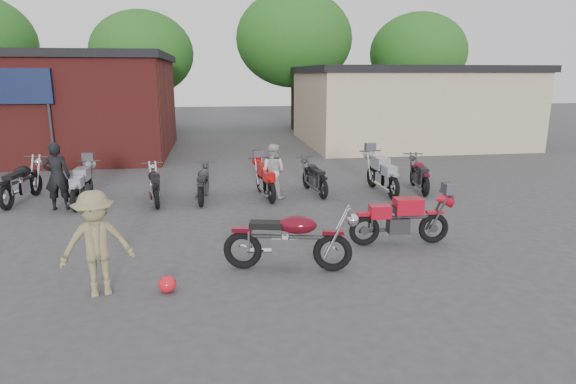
{
  "coord_description": "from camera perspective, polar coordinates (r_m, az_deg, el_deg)",
  "views": [
    {
      "loc": [
        -1.04,
        -8.16,
        3.4
      ],
      "look_at": [
        0.52,
        1.9,
        0.9
      ],
      "focal_mm": 30.0,
      "sensor_mm": 36.0,
      "label": 1
    }
  ],
  "objects": [
    {
      "name": "ground",
      "position": [
        8.9,
        -1.43,
        -8.67
      ],
      "size": [
        90.0,
        90.0,
        0.0
      ],
      "primitive_type": "plane",
      "color": "#3A3A3D"
    },
    {
      "name": "helmet",
      "position": [
        8.06,
        -14.11,
        -10.55
      ],
      "size": [
        0.37,
        0.37,
        0.27
      ],
      "primitive_type": "ellipsoid",
      "rotation": [
        0.0,
        0.0,
        0.35
      ],
      "color": "red",
      "rests_on": "ground"
    },
    {
      "name": "stucco_building",
      "position": [
        25.1,
        13.76,
        9.64
      ],
      "size": [
        10.0,
        8.0,
        3.5
      ],
      "primitive_type": "cube",
      "color": "tan",
      "rests_on": "ground"
    },
    {
      "name": "row_bike_1",
      "position": [
        13.93,
        -23.25,
        0.97
      ],
      "size": [
        0.67,
        1.99,
        1.15
      ],
      "primitive_type": null,
      "rotation": [
        0.0,
        0.0,
        1.58
      ],
      "color": "gray",
      "rests_on": "ground"
    },
    {
      "name": "vintage_motorcycle",
      "position": [
        8.47,
        0.23,
        -5.22
      ],
      "size": [
        2.31,
        1.2,
        1.28
      ],
      "primitive_type": null,
      "rotation": [
        0.0,
        0.0,
        -0.23
      ],
      "color": "#5A0B17",
      "rests_on": "ground"
    },
    {
      "name": "tree_3",
      "position": [
        32.86,
        15.04,
        14.04
      ],
      "size": [
        6.08,
        6.08,
        7.6
      ],
      "primitive_type": null,
      "color": "#164C14",
      "rests_on": "ground"
    },
    {
      "name": "person_light",
      "position": [
        13.44,
        -1.83,
        2.49
      ],
      "size": [
        0.93,
        0.87,
        1.53
      ],
      "primitive_type": "imported",
      "rotation": [
        0.0,
        0.0,
        2.63
      ],
      "color": "#B9B8B4",
      "rests_on": "ground"
    },
    {
      "name": "person_tan",
      "position": [
        8.05,
        -21.73,
        -5.72
      ],
      "size": [
        1.22,
        0.89,
        1.69
      ],
      "primitive_type": "imported",
      "rotation": [
        0.0,
        0.0,
        0.26
      ],
      "color": "olive",
      "rests_on": "ground"
    },
    {
      "name": "row_bike_3",
      "position": [
        13.4,
        -10.02,
        1.22
      ],
      "size": [
        0.74,
        1.87,
        1.06
      ],
      "primitive_type": null,
      "rotation": [
        0.0,
        0.0,
        1.49
      ],
      "color": "black",
      "rests_on": "ground"
    },
    {
      "name": "row_bike_7",
      "position": [
        14.85,
        15.31,
        2.25
      ],
      "size": [
        0.93,
        1.98,
        1.1
      ],
      "primitive_type": null,
      "rotation": [
        0.0,
        0.0,
        1.41
      ],
      "color": "#4F091D",
      "rests_on": "ground"
    },
    {
      "name": "person_dark",
      "position": [
        13.55,
        -25.69,
        1.68
      ],
      "size": [
        0.67,
        0.47,
        1.75
      ],
      "primitive_type": "imported",
      "rotation": [
        0.0,
        0.0,
        3.22
      ],
      "color": "black",
      "rests_on": "ground"
    },
    {
      "name": "tree_1",
      "position": [
        30.42,
        -16.78,
        13.8
      ],
      "size": [
        5.92,
        5.92,
        7.4
      ],
      "primitive_type": null,
      "color": "#164C14",
      "rests_on": "ground"
    },
    {
      "name": "row_bike_0",
      "position": [
        14.87,
        -29.08,
        1.26
      ],
      "size": [
        0.97,
        2.2,
        1.23
      ],
      "primitive_type": null,
      "rotation": [
        0.0,
        0.0,
        1.44
      ],
      "color": "black",
      "rests_on": "ground"
    },
    {
      "name": "row_bike_4",
      "position": [
        13.57,
        -2.72,
        1.7
      ],
      "size": [
        0.87,
        1.99,
        1.12
      ],
      "primitive_type": null,
      "rotation": [
        0.0,
        0.0,
        1.7
      ],
      "color": "#B9100F",
      "rests_on": "ground"
    },
    {
      "name": "tree_2",
      "position": [
        30.59,
        0.71,
        15.67
      ],
      "size": [
        7.04,
        7.04,
        8.8
      ],
      "primitive_type": null,
      "color": "#164C14",
      "rests_on": "ground"
    },
    {
      "name": "brick_building",
      "position": [
        23.58,
        -28.87,
        8.71
      ],
      "size": [
        12.0,
        8.0,
        4.0
      ],
      "primitive_type": "cube",
      "color": "maroon",
      "rests_on": "ground"
    },
    {
      "name": "sportbike",
      "position": [
        10.04,
        13.34,
        -2.88
      ],
      "size": [
        2.04,
        0.76,
        1.16
      ],
      "primitive_type": null,
      "rotation": [
        0.0,
        0.0,
        -0.05
      ],
      "color": "red",
      "rests_on": "ground"
    },
    {
      "name": "row_bike_5",
      "position": [
        14.0,
        3.14,
        1.98
      ],
      "size": [
        0.88,
        1.93,
        1.08
      ],
      "primitive_type": null,
      "rotation": [
        0.0,
        0.0,
        1.72
      ],
      "color": "black",
      "rests_on": "ground"
    },
    {
      "name": "row_bike_2",
      "position": [
        13.47,
        -15.51,
        1.01
      ],
      "size": [
        0.89,
        1.92,
        1.07
      ],
      "primitive_type": null,
      "rotation": [
        0.0,
        0.0,
        1.73
      ],
      "color": "black",
      "rests_on": "ground"
    },
    {
      "name": "row_bike_6",
      "position": [
        14.31,
        11.08,
        2.33
      ],
      "size": [
        0.83,
        2.18,
        1.24
      ],
      "primitive_type": null,
      "rotation": [
        0.0,
        0.0,
        1.63
      ],
      "color": "#9297A0",
      "rests_on": "ground"
    }
  ]
}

